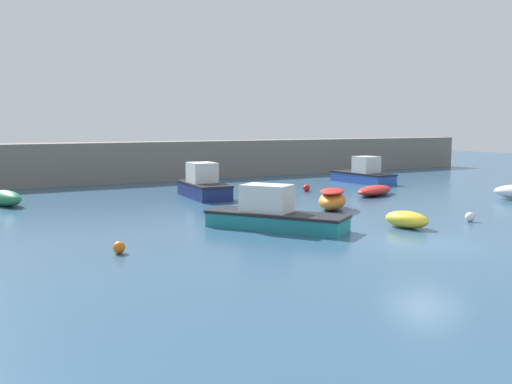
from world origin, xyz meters
TOP-DOWN VIEW (x-y plane):
  - ground_plane at (0.00, 0.00)m, footprint 120.00×120.00m
  - harbor_breakwater at (0.00, 27.38)m, footprint 61.52×2.60m
  - motorboat_grey_hull at (-1.56, 15.98)m, footprint 2.29×4.87m
  - rowboat_with_red_cover at (2.12, 8.37)m, footprint 2.91×3.01m
  - open_tender_yellow at (-12.11, 17.96)m, footprint 1.87×3.11m
  - cabin_cruiser_white at (-3.29, 5.24)m, footprint 4.75×5.89m
  - rowboat_blue_near at (7.89, 11.72)m, footprint 3.70×2.58m
  - dinghy_near_pier at (1.67, 2.67)m, footprint 1.51×2.16m
  - motorboat_with_cabin at (12.18, 17.83)m, footprint 2.02×5.37m
  - mooring_buoy_red at (5.41, 15.39)m, footprint 0.46×0.46m
  - mooring_buoy_orange at (-10.14, 3.91)m, footprint 0.42×0.42m
  - mooring_buoy_white at (5.20, 2.40)m, footprint 0.42×0.42m

SIDE VIEW (x-z plane):
  - ground_plane at x=0.00m, z-range -0.20..0.00m
  - mooring_buoy_orange at x=-10.14m, z-range 0.00..0.42m
  - mooring_buoy_white at x=5.20m, z-range 0.00..0.42m
  - mooring_buoy_red at x=5.41m, z-range 0.00..0.46m
  - rowboat_blue_near at x=7.89m, z-range 0.00..0.60m
  - dinghy_near_pier at x=1.67m, z-range 0.00..0.71m
  - open_tender_yellow at x=-12.11m, z-range 0.00..0.83m
  - rowboat_with_red_cover at x=2.12m, z-range 0.00..1.05m
  - cabin_cruiser_white at x=-3.29m, z-range -0.29..1.53m
  - motorboat_with_cabin at x=12.18m, z-range -0.33..1.64m
  - motorboat_grey_hull at x=-1.56m, z-range -0.28..1.77m
  - harbor_breakwater at x=0.00m, z-range 0.00..2.97m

